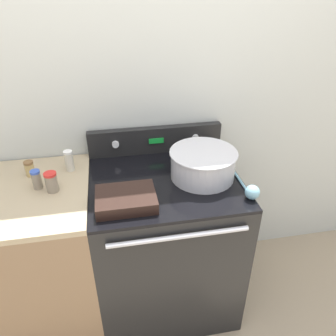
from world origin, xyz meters
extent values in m
cube|color=silver|center=(0.00, 0.73, 1.25)|extent=(8.00, 0.05, 2.50)
cube|color=black|center=(0.00, 0.35, 0.46)|extent=(0.81, 0.70, 0.92)
cube|color=black|center=(0.00, 0.35, 0.93)|extent=(0.81, 0.70, 0.02)
cylinder|color=silver|center=(0.00, -0.02, 0.86)|extent=(0.67, 0.02, 0.02)
cube|color=black|center=(0.00, 0.67, 1.02)|extent=(0.81, 0.05, 0.16)
cylinder|color=white|center=(-0.24, 0.64, 1.02)|extent=(0.04, 0.02, 0.04)
cylinder|color=white|center=(0.24, 0.64, 1.02)|extent=(0.04, 0.02, 0.04)
cube|color=green|center=(0.00, 0.64, 1.02)|extent=(0.09, 0.01, 0.03)
cube|color=#896B4C|center=(-0.70, 0.35, 0.46)|extent=(0.59, 0.70, 0.92)
cube|color=tan|center=(-0.70, 0.35, 0.93)|extent=(0.59, 0.70, 0.03)
cylinder|color=silver|center=(0.21, 0.34, 1.01)|extent=(0.34, 0.34, 0.15)
torus|color=silver|center=(0.21, 0.34, 1.08)|extent=(0.36, 0.36, 0.01)
cylinder|color=beige|center=(0.21, 0.34, 1.07)|extent=(0.32, 0.32, 0.02)
cube|color=black|center=(-0.22, 0.17, 0.96)|extent=(0.29, 0.22, 0.06)
cube|color=#D1BC7A|center=(-0.22, 0.17, 0.98)|extent=(0.25, 0.19, 0.03)
cylinder|color=#7AB2C6|center=(0.39, 0.23, 0.94)|extent=(0.01, 0.25, 0.01)
sphere|color=#7AB2C6|center=(0.39, 0.10, 0.97)|extent=(0.07, 0.07, 0.07)
cylinder|color=beige|center=(-0.50, 0.52, 1.00)|extent=(0.05, 0.05, 0.11)
cylinder|color=white|center=(-0.50, 0.52, 1.06)|extent=(0.05, 0.05, 0.01)
cylinder|color=gray|center=(-0.58, 0.33, 0.99)|extent=(0.06, 0.06, 0.09)
cylinder|color=red|center=(-0.58, 0.33, 1.04)|extent=(0.06, 0.06, 0.01)
cylinder|color=gray|center=(-0.66, 0.37, 0.99)|extent=(0.05, 0.05, 0.09)
cylinder|color=#3856B7|center=(-0.66, 0.37, 1.04)|extent=(0.05, 0.05, 0.01)
cylinder|color=tan|center=(-0.71, 0.51, 0.98)|extent=(0.05, 0.05, 0.07)
cylinder|color=brown|center=(-0.71, 0.51, 1.02)|extent=(0.05, 0.05, 0.01)
camera|label=1|loc=(-0.26, -1.11, 1.90)|focal=35.00mm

